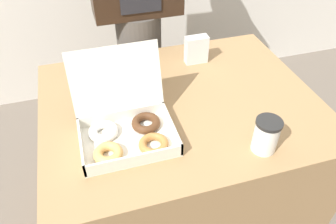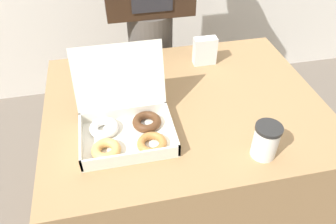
{
  "view_description": "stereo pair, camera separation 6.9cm",
  "coord_description": "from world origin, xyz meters",
  "views": [
    {
      "loc": [
        -0.35,
        -1.0,
        1.55
      ],
      "look_at": [
        -0.1,
        -0.17,
        0.8
      ],
      "focal_mm": 35.0,
      "sensor_mm": 36.0,
      "label": 1
    },
    {
      "loc": [
        -0.28,
        -1.01,
        1.55
      ],
      "look_at": [
        -0.1,
        -0.17,
        0.8
      ],
      "focal_mm": 35.0,
      "sensor_mm": 36.0,
      "label": 2
    }
  ],
  "objects": [
    {
      "name": "napkin_holder",
      "position": [
        0.16,
        0.27,
        0.77
      ],
      "size": [
        0.11,
        0.05,
        0.13
      ],
      "color": "silver",
      "rests_on": "table"
    },
    {
      "name": "coffee_cup",
      "position": [
        0.19,
        -0.33,
        0.77
      ],
      "size": [
        0.09,
        0.09,
        0.13
      ],
      "color": "silver",
      "rests_on": "table"
    },
    {
      "name": "donut_box",
      "position": [
        -0.25,
        -0.14,
        0.75
      ],
      "size": [
        0.33,
        0.33,
        0.28
      ],
      "color": "silver",
      "rests_on": "table"
    },
    {
      "name": "person_customer",
      "position": [
        -0.04,
        0.62,
        0.88
      ],
      "size": [
        0.45,
        0.25,
        1.62
      ],
      "color": "#4C4742",
      "rests_on": "ground_plane"
    },
    {
      "name": "ground_plane",
      "position": [
        0.0,
        0.0,
        0.0
      ],
      "size": [
        14.0,
        14.0,
        0.0
      ],
      "primitive_type": "plane",
      "color": "#665B51"
    },
    {
      "name": "table",
      "position": [
        0.0,
        0.0,
        0.35
      ],
      "size": [
        1.13,
        0.9,
        0.7
      ],
      "color": "#99754C",
      "rests_on": "ground_plane"
    }
  ]
}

